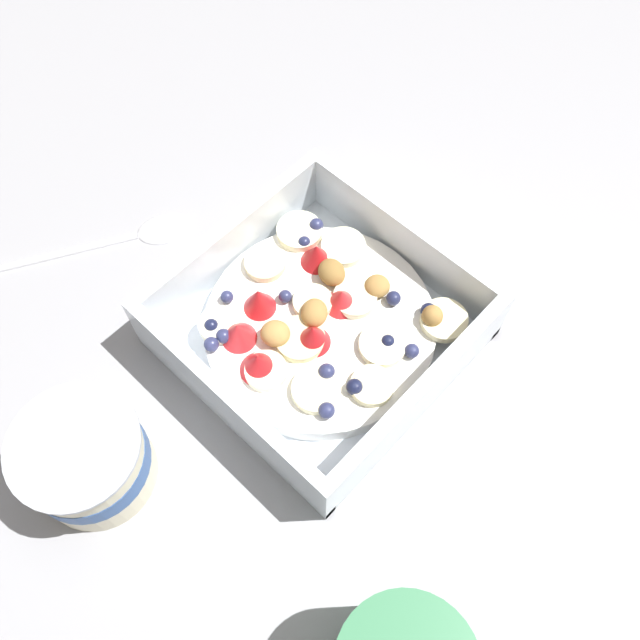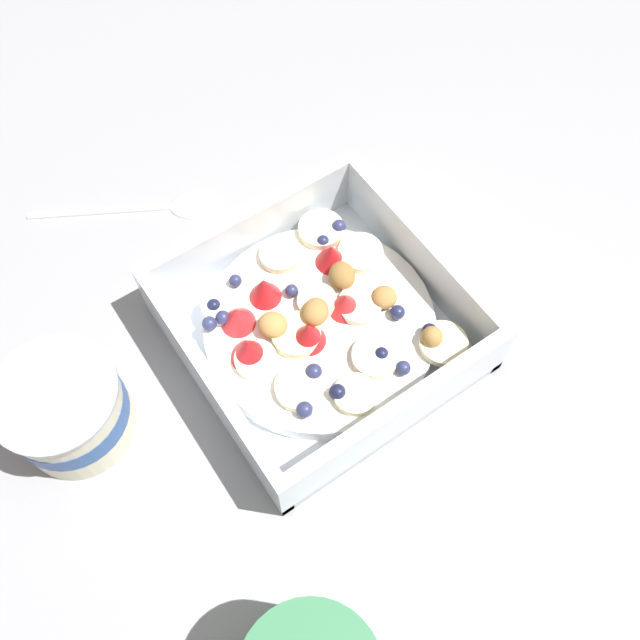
% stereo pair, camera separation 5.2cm
% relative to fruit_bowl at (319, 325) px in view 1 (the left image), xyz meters
% --- Properties ---
extents(ground_plane, '(2.40, 2.40, 0.00)m').
position_rel_fruit_bowl_xyz_m(ground_plane, '(0.00, -0.01, -0.02)').
color(ground_plane, '#9E9EA3').
extents(fruit_bowl, '(0.20, 0.20, 0.06)m').
position_rel_fruit_bowl_xyz_m(fruit_bowl, '(0.00, 0.00, 0.00)').
color(fruit_bowl, white).
rests_on(fruit_bowl, ground).
extents(spoon, '(0.10, 0.16, 0.01)m').
position_rel_fruit_bowl_xyz_m(spoon, '(0.19, 0.04, -0.02)').
color(spoon, silver).
rests_on(spoon, ground).
extents(yogurt_cup, '(0.09, 0.09, 0.07)m').
position_rel_fruit_bowl_xyz_m(yogurt_cup, '(0.04, 0.19, 0.01)').
color(yogurt_cup, beige).
rests_on(yogurt_cup, ground).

